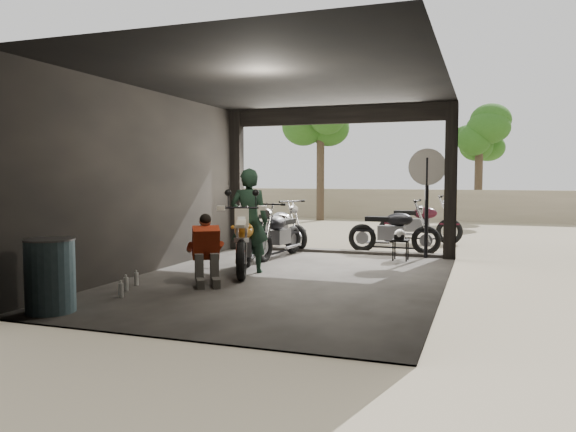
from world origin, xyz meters
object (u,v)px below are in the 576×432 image
Objects in this scene: left_bike at (279,230)px; stool at (401,243)px; mechanic at (207,252)px; sign_post at (427,185)px; helmet at (400,234)px; oil_drum at (50,277)px; rider at (249,221)px; outside_bike_c at (394,226)px; outside_bike_a at (278,224)px; main_bike at (244,239)px; outside_bike_b at (420,219)px.

stool is (2.45, 0.39, -0.22)m from left_bike.
mechanic is 0.47× the size of sign_post.
helmet is 6.73m from oil_drum.
oil_drum is (-1.01, -2.20, -0.08)m from mechanic.
rider is 1.37m from mechanic.
oil_drum is (-1.02, -5.40, -0.12)m from left_bike.
outside_bike_c is at bearing 32.77° from mechanic.
outside_bike_a is 1.59× the size of mechanic.
rider is (0.70, -3.35, 0.34)m from outside_bike_a.
mechanic is at bearing -115.15° from main_bike.
rider is 1.71× the size of mechanic.
outside_bike_c is (2.70, 0.04, 0.02)m from outside_bike_a.
left_bike is 0.98× the size of outside_bike_c.
outside_bike_a is 0.93× the size of rider.
outside_bike_b reaches higher than oil_drum.
outside_bike_a reaches higher than stool.
outside_bike_b is at bearing -8.49° from outside_bike_c.
main_bike is at bearing -134.37° from stool.
sign_post is at bearing -126.52° from outside_bike_c.
main_bike is 0.33m from rider.
oil_drum is (-3.16, -6.90, -0.14)m from outside_bike_c.
outside_bike_a is at bearing 86.21° from oil_drum.
outside_bike_b is at bearing 68.65° from oil_drum.
oil_drum is at bearing 156.95° from outside_bike_b.
mechanic is (-0.15, -1.31, -0.38)m from rider.
outside_bike_a is 3.70m from outside_bike_b.
left_bike is at bearing -129.29° from outside_bike_a.
main_bike reaches higher than mechanic.
oil_drum is at bearing -147.25° from mechanic.
sign_post is (0.46, 0.55, 0.98)m from helmet.
rider is at bearing -115.72° from helmet.
mechanic is at bearing -104.70° from helmet.
outside_bike_a is at bearing 91.89° from outside_bike_c.
left_bike is at bearing 57.11° from mechanic.
outside_bike_a is 0.75× the size of sign_post.
sign_post is (2.79, 2.94, 0.91)m from main_bike.
main_bike is 3.37m from stool.
outside_bike_b is at bearing 37.10° from mechanic.
rider is (-2.34, -5.45, 0.30)m from outside_bike_b.
sign_post is (3.91, 6.32, 1.06)m from oil_drum.
main_bike reaches higher than outside_bike_c.
oil_drum is at bearing -120.95° from stool.
left_bike is at bearing -139.04° from sign_post.
outside_bike_c is at bearing -131.92° from rider.
main_bike is at bearing 51.86° from mechanic.
left_bike is 0.95× the size of outside_bike_b.
rider is (0.14, -1.89, 0.33)m from left_bike.
left_bike is at bearing 143.44° from outside_bike_b.
sign_post is (2.75, 2.81, 0.60)m from rider.
outside_bike_b is at bearing 108.80° from helmet.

